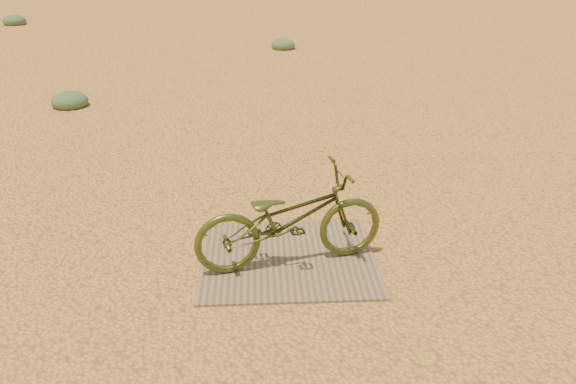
{
  "coord_description": "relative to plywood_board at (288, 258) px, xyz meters",
  "views": [
    {
      "loc": [
        0.3,
        -3.64,
        2.6
      ],
      "look_at": [
        0.53,
        0.55,
        0.65
      ],
      "focal_mm": 35.0,
      "sensor_mm": 36.0,
      "label": 1
    }
  ],
  "objects": [
    {
      "name": "ground",
      "position": [
        -0.53,
        -0.55,
        -0.01
      ],
      "size": [
        120.0,
        120.0,
        0.0
      ],
      "primitive_type": "plane",
      "color": "#E0A351",
      "rests_on": "ground"
    },
    {
      "name": "kale_b",
      "position": [
        0.4,
        9.64,
        -0.01
      ],
      "size": [
        0.58,
        0.58,
        0.32
      ],
      "primitive_type": "ellipsoid",
      "color": "#52754C",
      "rests_on": "ground"
    },
    {
      "name": "kale_c",
      "position": [
        -7.62,
        13.95,
        -0.01
      ],
      "size": [
        0.69,
        0.69,
        0.38
      ],
      "primitive_type": "ellipsoid",
      "color": "#52754C",
      "rests_on": "ground"
    },
    {
      "name": "kale_a",
      "position": [
        -3.3,
        4.89,
        -0.01
      ],
      "size": [
        0.58,
        0.58,
        0.32
      ],
      "primitive_type": "ellipsoid",
      "color": "#52754C",
      "rests_on": "ground"
    },
    {
      "name": "bicycle",
      "position": [
        0.01,
        -0.09,
        0.43
      ],
      "size": [
        1.69,
        0.89,
        0.84
      ],
      "primitive_type": "imported",
      "rotation": [
        0.0,
        0.0,
        1.79
      ],
      "color": "#3D4A1B",
      "rests_on": "plywood_board"
    },
    {
      "name": "plywood_board",
      "position": [
        0.0,
        0.0,
        0.0
      ],
      "size": [
        1.51,
        1.32,
        0.02
      ],
      "primitive_type": "cube",
      "color": "#806853",
      "rests_on": "ground"
    }
  ]
}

